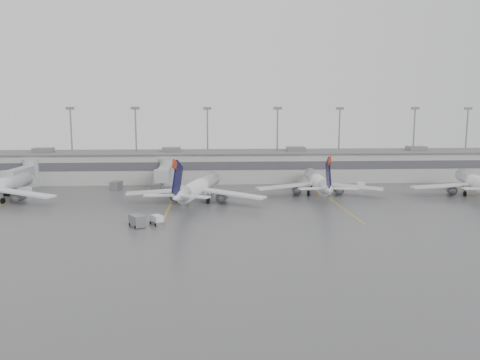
{
  "coord_description": "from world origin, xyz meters",
  "views": [
    {
      "loc": [
        -8.67,
        -73.12,
        19.26
      ],
      "look_at": [
        -2.86,
        24.0,
        5.0
      ],
      "focal_mm": 35.0,
      "sensor_mm": 36.0,
      "label": 1
    }
  ],
  "objects": [
    {
      "name": "jet_bridge_left",
      "position": [
        -55.5,
        45.72,
        3.87
      ],
      "size": [
        4.0,
        17.2,
        7.0
      ],
      "color": "#939698",
      "rests_on": "ground"
    },
    {
      "name": "cone_b",
      "position": [
        -23.86,
        40.74,
        0.37
      ],
      "size": [
        0.46,
        0.46,
        0.73
      ],
      "primitive_type": "cone",
      "color": "orange",
      "rests_on": "ground"
    },
    {
      "name": "gse_loader",
      "position": [
        -32.55,
        43.09,
        1.05
      ],
      "size": [
        2.85,
        3.77,
        2.1
      ],
      "primitive_type": "cube",
      "rotation": [
        0.0,
        0.0,
        -0.24
      ],
      "color": "slate",
      "rests_on": "ground"
    },
    {
      "name": "baggage_cart",
      "position": [
        -21.39,
        4.62,
        1.05
      ],
      "size": [
        3.21,
        3.6,
        2.01
      ],
      "rotation": [
        0.0,
        0.0,
        0.58
      ],
      "color": "slate",
      "rests_on": "ground"
    },
    {
      "name": "gse_uld_a",
      "position": [
        -52.14,
        36.47,
        0.94
      ],
      "size": [
        2.75,
        1.91,
        1.88
      ],
      "primitive_type": "cube",
      "rotation": [
        0.0,
        0.0,
        -0.05
      ],
      "color": "white",
      "rests_on": "ground"
    },
    {
      "name": "baggage_tug",
      "position": [
        -18.19,
        5.82,
        0.66
      ],
      "size": [
        2.77,
        3.07,
        1.69
      ],
      "rotation": [
        0.0,
        0.0,
        0.58
      ],
      "color": "white",
      "rests_on": "ground"
    },
    {
      "name": "cone_d",
      "position": [
        54.35,
        34.1,
        0.32
      ],
      "size": [
        0.4,
        0.4,
        0.64
      ],
      "primitive_type": "cone",
      "color": "orange",
      "rests_on": "ground"
    },
    {
      "name": "jet_bridge_right",
      "position": [
        -20.5,
        45.72,
        3.87
      ],
      "size": [
        4.0,
        17.2,
        7.0
      ],
      "color": "#939698",
      "rests_on": "ground"
    },
    {
      "name": "jet_mid_right",
      "position": [
        15.76,
        32.55,
        3.28
      ],
      "size": [
        29.01,
        32.61,
        10.55
      ],
      "rotation": [
        0.0,
        0.0,
        -0.07
      ],
      "color": "white",
      "rests_on": "ground"
    },
    {
      "name": "gse_uld_c",
      "position": [
        28.74,
        42.1,
        0.76
      ],
      "size": [
        2.43,
        1.93,
        1.52
      ],
      "primitive_type": "cube",
      "rotation": [
        0.0,
        0.0,
        0.26
      ],
      "color": "white",
      "rests_on": "ground"
    },
    {
      "name": "cone_a",
      "position": [
        -45.32,
        33.22,
        0.38
      ],
      "size": [
        0.48,
        0.48,
        0.76
      ],
      "primitive_type": "cone",
      "color": "orange",
      "rests_on": "ground"
    },
    {
      "name": "ground",
      "position": [
        0.0,
        0.0,
        0.0
      ],
      "size": [
        260.0,
        260.0,
        0.0
      ],
      "primitive_type": "plane",
      "color": "#4E4E50",
      "rests_on": "ground"
    },
    {
      "name": "jet_far_right",
      "position": [
        51.61,
        29.27,
        3.29
      ],
      "size": [
        28.03,
        31.87,
        10.57
      ],
      "rotation": [
        0.0,
        0.0,
        -0.28
      ],
      "color": "white",
      "rests_on": "ground"
    },
    {
      "name": "jet_mid_left",
      "position": [
        -11.74,
        25.33,
        3.4
      ],
      "size": [
        29.26,
        33.2,
        10.93
      ],
      "rotation": [
        0.0,
        0.0,
        -0.24
      ],
      "color": "white",
      "rests_on": "ground"
    },
    {
      "name": "gse_uld_b",
      "position": [
        -10.5,
        36.49,
        0.91
      ],
      "size": [
        2.82,
        2.12,
        1.82
      ],
      "primitive_type": "cube",
      "rotation": [
        0.0,
        0.0,
        0.17
      ],
      "color": "white",
      "rests_on": "ground"
    },
    {
      "name": "light_masts",
      "position": [
        0.0,
        63.75,
        12.03
      ],
      "size": [
        142.4,
        8.0,
        20.6
      ],
      "color": "gray",
      "rests_on": "ground"
    },
    {
      "name": "cone_c",
      "position": [
        15.92,
        32.57,
        0.33
      ],
      "size": [
        0.42,
        0.42,
        0.67
      ],
      "primitive_type": "cone",
      "color": "orange",
      "rests_on": "ground"
    },
    {
      "name": "stand_markings",
      "position": [
        -0.0,
        24.0,
        0.01
      ],
      "size": [
        105.25,
        40.0,
        0.01
      ],
      "color": "#EBAF0D",
      "rests_on": "ground"
    },
    {
      "name": "terminal",
      "position": [
        -0.01,
        57.98,
        4.17
      ],
      "size": [
        152.0,
        17.0,
        9.45
      ],
      "color": "#ADADA8",
      "rests_on": "ground"
    }
  ]
}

